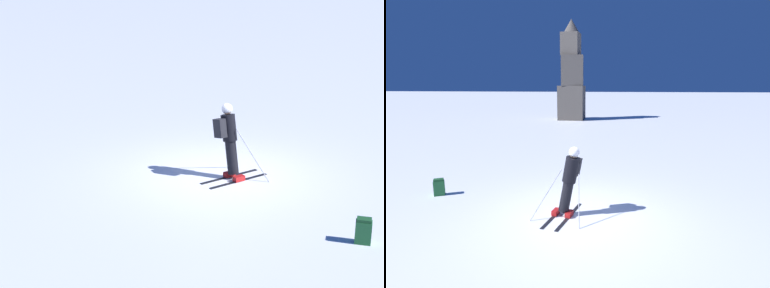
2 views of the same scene
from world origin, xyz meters
TOP-DOWN VIEW (x-y plane):
  - ground_plane at (0.00, 0.00)m, footprint 300.00×300.00m
  - skier at (-0.25, -0.01)m, footprint 1.27×1.75m
  - rock_pillar at (-4.07, 21.38)m, footprint 2.39×2.10m
  - spare_backpack at (-4.38, 0.83)m, footprint 0.37×0.34m

SIDE VIEW (x-z plane):
  - ground_plane at x=0.00m, z-range 0.00..0.00m
  - spare_backpack at x=-4.38m, z-range -0.01..0.49m
  - skier at x=-0.25m, z-range 0.10..1.92m
  - rock_pillar at x=-4.07m, z-range -0.74..8.42m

